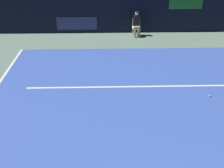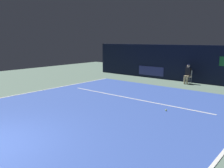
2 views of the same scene
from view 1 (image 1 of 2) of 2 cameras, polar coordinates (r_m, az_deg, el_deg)
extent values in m
plane|color=slate|center=(8.87, 6.98, -7.03)|extent=(31.55, 31.55, 0.00)
cube|color=#3856B2|center=(8.86, 6.98, -7.00)|extent=(10.52, 12.04, 0.01)
cube|color=white|center=(10.64, 5.44, -0.51)|extent=(8.21, 0.10, 0.01)
cube|color=black|center=(16.39, 2.96, 14.52)|extent=(15.77, 0.30, 2.60)
cube|color=navy|center=(16.44, -6.90, 11.70)|extent=(2.20, 0.04, 0.70)
cube|color=#1E6B2D|center=(16.71, 14.26, 15.06)|extent=(1.80, 0.04, 0.60)
cube|color=white|center=(15.92, 4.80, 10.93)|extent=(0.45, 0.41, 0.04)
cube|color=white|center=(16.05, 4.77, 11.93)|extent=(0.42, 0.04, 0.42)
cylinder|color=#B2B2B7|center=(15.81, 4.13, 9.97)|extent=(0.03, 0.03, 0.46)
cylinder|color=#B2B2B7|center=(15.84, 5.50, 9.95)|extent=(0.03, 0.03, 0.46)
cylinder|color=#B2B2B7|center=(16.13, 4.05, 10.33)|extent=(0.03, 0.03, 0.46)
cylinder|color=#B2B2B7|center=(16.17, 5.39, 10.32)|extent=(0.03, 0.03, 0.46)
cube|color=tan|center=(15.83, 4.83, 10.99)|extent=(0.33, 0.41, 0.14)
cylinder|color=tan|center=(15.73, 4.51, 9.86)|extent=(0.11, 0.11, 0.46)
cylinder|color=tan|center=(15.75, 5.18, 9.85)|extent=(0.11, 0.11, 0.46)
cube|color=black|center=(15.86, 4.84, 12.26)|extent=(0.34, 0.23, 0.52)
sphere|color=beige|center=(15.76, 4.90, 13.59)|extent=(0.20, 0.20, 0.20)
cylinder|color=#141933|center=(15.74, 4.91, 13.90)|extent=(0.19, 0.19, 0.04)
sphere|color=#CCE033|center=(10.49, 18.62, -2.22)|extent=(0.07, 0.07, 0.07)
camera|label=2|loc=(8.21, 82.80, -12.82)|focal=37.66mm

